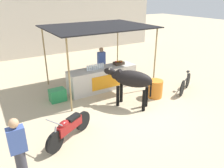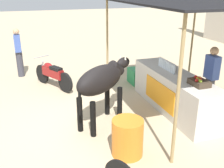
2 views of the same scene
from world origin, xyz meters
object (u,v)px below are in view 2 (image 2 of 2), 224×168
stall_counter (174,92)px  fruit_crate (199,82)px  cooler_box (137,76)px  motorcycle_parked (53,74)px  cow (102,81)px  vendor_behind_counter (210,79)px  water_barrel (127,138)px  passerby_on_street (19,52)px

stall_counter → fruit_crate: (0.86, 0.05, 0.55)m
cooler_box → motorcycle_parked: motorcycle_parked is taller
cooler_box → cow: cow is taller
cooler_box → cow: size_ratio=0.36×
motorcycle_parked → stall_counter: bearing=46.4°
motorcycle_parked → cow: bearing=16.6°
vendor_behind_counter → cow: vendor_behind_counter is taller
fruit_crate → vendor_behind_counter: size_ratio=0.27×
water_barrel → motorcycle_parked: motorcycle_parked is taller
motorcycle_parked → passerby_on_street: (-1.41, -0.94, 0.42)m
cow → passerby_on_street: (-4.09, -1.74, -0.18)m
cooler_box → passerby_on_street: passerby_on_street is taller
stall_counter → cooler_box: size_ratio=5.00×
fruit_crate → cow: size_ratio=0.26×
passerby_on_street → motorcycle_parked: bearing=33.5°
water_barrel → passerby_on_street: 5.71m
stall_counter → water_barrel: 2.29m
stall_counter → cooler_box: (-2.05, -0.10, -0.24)m
cow → motorcycle_parked: size_ratio=1.04×
vendor_behind_counter → cooler_box: bearing=-160.7°
cow → stall_counter: bearing=93.5°
water_barrel → passerby_on_street: bearing=-161.2°
cooler_box → cow: bearing=-39.7°
fruit_crate → cow: bearing=-111.1°
fruit_crate → cooler_box: bearing=-177.2°
stall_counter → vendor_behind_counter: (0.37, 0.75, 0.37)m
stall_counter → motorcycle_parked: stall_counter is taller
stall_counter → fruit_crate: bearing=3.2°
fruit_crate → motorcycle_parked: (-3.43, -2.74, -0.61)m
water_barrel → fruit_crate: bearing=106.3°
cow → cooler_box: bearing=140.3°
water_barrel → motorcycle_parked: (-3.97, -0.89, 0.07)m
stall_counter → cow: cow is taller
fruit_crate → motorcycle_parked: 4.43m
cow → water_barrel: bearing=4.2°
stall_counter → water_barrel: bearing=-52.0°
vendor_behind_counter → water_barrel: 2.80m
motorcycle_parked → passerby_on_street: 1.75m
cooler_box → motorcycle_parked: (-0.52, -2.60, 0.19)m
vendor_behind_counter → passerby_on_street: bearing=-134.8°
stall_counter → passerby_on_street: (-3.98, -3.63, 0.37)m
vendor_behind_counter → passerby_on_street: same height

